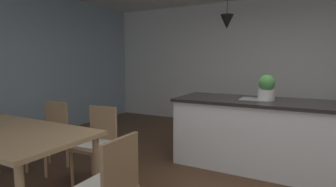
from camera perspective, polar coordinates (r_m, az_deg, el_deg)
The scene contains 8 objects.
wall_back_kitchen at distance 5.92m, azimuth 24.12°, elevation 5.81°, with size 10.00×0.12×2.70m, color silver.
window_wall_left_glazing at distance 5.20m, azimuth -31.53°, elevation 5.35°, with size 0.06×8.40×2.70m, color #9EB7C6.
dining_table at distance 2.97m, azimuth -32.15°, elevation -7.97°, with size 1.80×0.89×0.76m.
chair_far_right at distance 3.20m, azimuth -15.19°, elevation -10.05°, with size 0.43×0.43×0.87m.
chair_far_left at distance 3.79m, azimuth -24.25°, elevation -7.80°, with size 0.42×0.42×0.87m.
kitchen_island at distance 3.73m, azimuth 17.85°, elevation -7.96°, with size 2.01×0.90×0.91m.
pendant_over_island_main at distance 3.74m, azimuth 12.58°, elevation 14.92°, with size 0.18×0.18×0.87m.
potted_plant_on_island at distance 3.60m, azimuth 20.49°, elevation 1.16°, with size 0.21×0.21×0.33m.
Camera 1 is at (0.42, -2.65, 1.39)m, focal length 28.25 mm.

